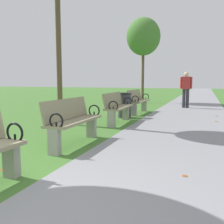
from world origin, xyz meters
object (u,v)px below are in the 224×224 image
at_px(park_bench_4, 138,101).
at_px(trash_bin, 125,105).
at_px(park_bench_3, 117,107).
at_px(pedestrian_walking, 186,88).
at_px(tree_3, 143,37).
at_px(park_bench_2, 73,120).

height_order(park_bench_4, trash_bin, park_bench_4).
height_order(park_bench_3, pedestrian_walking, pedestrian_walking).
distance_m(park_bench_3, tree_3, 8.00).
bearing_deg(tree_3, pedestrian_walking, -42.43).
bearing_deg(tree_3, park_bench_4, -78.60).
relative_size(park_bench_3, tree_3, 0.34).
bearing_deg(pedestrian_walking, park_bench_3, -107.78).
relative_size(park_bench_2, park_bench_3, 0.99).
relative_size(park_bench_4, tree_3, 0.34).
xyz_separation_m(park_bench_2, tree_3, (-0.98, 9.94, 3.19)).
distance_m(tree_3, trash_bin, 6.96).
bearing_deg(park_bench_4, tree_3, 101.40).
relative_size(park_bench_2, tree_3, 0.34).
bearing_deg(trash_bin, park_bench_4, 83.31).
distance_m(park_bench_3, park_bench_4, 2.42).
xyz_separation_m(park_bench_4, pedestrian_walking, (1.58, 2.51, 0.44)).
relative_size(park_bench_4, pedestrian_walking, 0.99).
height_order(park_bench_2, park_bench_4, same).
xyz_separation_m(tree_3, trash_bin, (0.83, -6.10, -3.25)).
height_order(park_bench_3, tree_3, tree_3).
bearing_deg(park_bench_4, park_bench_2, -90.00).
distance_m(park_bench_2, park_bench_3, 2.67).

